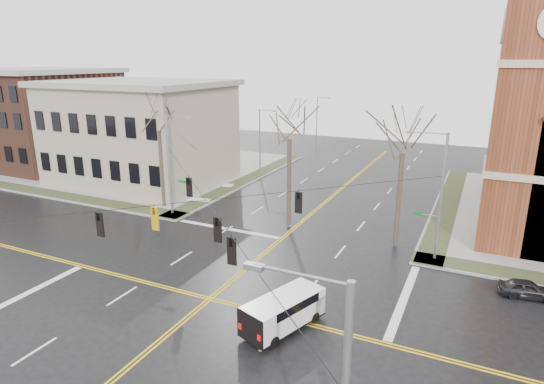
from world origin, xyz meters
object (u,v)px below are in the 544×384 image
at_px(streetlight_north_a, 261,140).
at_px(tree_nw_near, 290,133).
at_px(parked_car_a, 527,289).
at_px(signal_pole_nw, 171,162).
at_px(tree_ne, 403,147).
at_px(streetlight_north_b, 318,120).
at_px(tree_nw_far, 159,125).
at_px(cargo_van, 286,309).
at_px(signal_pole_ne, 439,193).

bearing_deg(streetlight_north_a, tree_nw_near, -55.67).
relative_size(parked_car_a, tree_nw_near, 0.29).
bearing_deg(streetlight_north_a, signal_pole_nw, -92.32).
xyz_separation_m(streetlight_north_a, tree_ne, (19.10, -15.01, 3.24)).
bearing_deg(streetlight_north_b, tree_nw_near, -73.88).
distance_m(tree_nw_far, tree_nw_near, 12.98).
height_order(signal_pole_nw, streetlight_north_b, signal_pole_nw).
bearing_deg(tree_nw_far, cargo_van, -35.97).
height_order(streetlight_north_b, tree_nw_far, tree_nw_far).
bearing_deg(parked_car_a, cargo_van, 119.45).
relative_size(streetlight_north_b, tree_ne, 0.75).
distance_m(cargo_van, tree_ne, 15.57).
bearing_deg(signal_pole_ne, streetlight_north_b, 121.05).
distance_m(signal_pole_nw, tree_nw_near, 11.27).
bearing_deg(signal_pole_ne, signal_pole_nw, 180.00).
bearing_deg(signal_pole_ne, tree_nw_far, 176.62).
xyz_separation_m(signal_pole_ne, streetlight_north_a, (-21.97, 16.50, -0.48)).
bearing_deg(tree_ne, streetlight_north_a, 141.84).
height_order(signal_pole_ne, cargo_van, signal_pole_ne).
distance_m(tree_nw_far, tree_ne, 22.05).
xyz_separation_m(tree_nw_near, tree_ne, (9.07, -0.33, -0.31)).
bearing_deg(streetlight_north_a, cargo_van, -60.97).
relative_size(parked_car_a, tree_ne, 0.30).
distance_m(signal_pole_nw, tree_nw_far, 4.02).
relative_size(signal_pole_nw, cargo_van, 1.75).
bearing_deg(parked_car_a, tree_nw_far, 73.33).
bearing_deg(streetlight_north_a, tree_ne, -38.16).
bearing_deg(tree_nw_far, tree_nw_near, 1.53).
distance_m(streetlight_north_b, tree_ne, 40.01).
distance_m(signal_pole_ne, tree_nw_near, 12.47).
xyz_separation_m(signal_pole_ne, cargo_van, (-6.02, -12.25, -3.86)).
height_order(signal_pole_ne, tree_nw_near, tree_nw_near).
bearing_deg(signal_pole_ne, cargo_van, -116.19).
relative_size(streetlight_north_a, tree_nw_near, 0.72).
bearing_deg(tree_nw_near, tree_ne, -2.08).
relative_size(signal_pole_nw, streetlight_north_b, 1.12).
bearing_deg(tree_nw_near, signal_pole_nw, -170.33).
distance_m(streetlight_north_a, tree_nw_far, 15.70).
distance_m(signal_pole_nw, streetlight_north_b, 36.51).
bearing_deg(parked_car_a, tree_ne, 53.83).
bearing_deg(signal_pole_nw, tree_nw_near, 9.67).
distance_m(streetlight_north_a, cargo_van, 33.05).
height_order(streetlight_north_b, tree_ne, tree_ne).
xyz_separation_m(parked_car_a, tree_ne, (-8.69, 4.62, 7.17)).
bearing_deg(tree_nw_near, signal_pole_ne, -8.66).
relative_size(signal_pole_ne, tree_ne, 0.85).
height_order(signal_pole_ne, signal_pole_nw, same).
relative_size(tree_nw_far, tree_ne, 1.03).
xyz_separation_m(signal_pole_nw, tree_nw_near, (10.69, 1.82, 3.07)).
bearing_deg(tree_ne, signal_pole_ne, -27.42).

